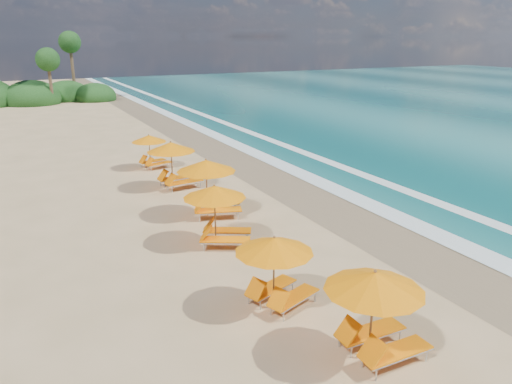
% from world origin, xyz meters
% --- Properties ---
extents(ground, '(160.00, 160.00, 0.00)m').
position_xyz_m(ground, '(0.00, 0.00, 0.00)').
color(ground, tan).
rests_on(ground, ground).
extents(wet_sand, '(4.00, 160.00, 0.01)m').
position_xyz_m(wet_sand, '(4.00, 0.00, 0.01)').
color(wet_sand, '#897051').
rests_on(wet_sand, ground).
extents(surf_foam, '(4.00, 160.00, 0.01)m').
position_xyz_m(surf_foam, '(6.70, 0.00, 0.03)').
color(surf_foam, white).
rests_on(surf_foam, ground).
extents(station_0, '(2.56, 2.36, 2.38)m').
position_xyz_m(station_0, '(-1.72, -9.72, 1.33)').
color(station_0, olive).
rests_on(station_0, ground).
extents(station_1, '(2.87, 2.81, 2.24)m').
position_xyz_m(station_1, '(-2.66, -6.58, 1.25)').
color(station_1, olive).
rests_on(station_1, ground).
extents(station_2, '(3.13, 3.13, 2.35)m').
position_xyz_m(station_2, '(-2.39, -1.76, 1.32)').
color(station_2, olive).
rests_on(station_2, ground).
extents(station_3, '(3.25, 3.18, 2.55)m').
position_xyz_m(station_3, '(-1.50, 1.26, 1.43)').
color(station_3, olive).
rests_on(station_3, ground).
extents(station_4, '(2.83, 2.67, 2.46)m').
position_xyz_m(station_4, '(-1.59, 5.91, 1.38)').
color(station_4, olive).
rests_on(station_4, ground).
extents(station_5, '(2.51, 2.41, 2.04)m').
position_xyz_m(station_5, '(-1.57, 10.32, 1.15)').
color(station_5, olive).
rests_on(station_5, ground).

